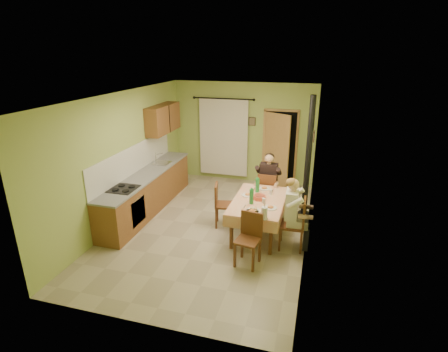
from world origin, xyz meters
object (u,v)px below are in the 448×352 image
(dining_table, at_px, (258,217))
(man_far, at_px, (268,176))
(chair_far, at_px, (267,200))
(man_right, at_px, (293,206))
(chair_right, at_px, (292,234))
(chair_left, at_px, (224,213))
(chair_near, at_px, (248,250))
(stove_flue, at_px, (306,181))

(dining_table, distance_m, man_far, 1.21)
(chair_far, distance_m, man_right, 1.71)
(chair_far, xyz_separation_m, chair_right, (0.71, -1.44, 0.00))
(chair_left, distance_m, man_far, 1.36)
(chair_near, xyz_separation_m, chair_right, (0.70, 0.78, 0.00))
(chair_far, distance_m, chair_near, 2.23)
(chair_left, xyz_separation_m, stove_flue, (1.66, 0.47, 0.73))
(dining_table, xyz_separation_m, chair_right, (0.73, -0.36, -0.09))
(chair_far, xyz_separation_m, chair_near, (0.01, -2.23, -0.00))
(man_far, height_order, stove_flue, stove_flue)
(stove_flue, bearing_deg, chair_far, 152.65)
(chair_near, relative_size, stove_flue, 0.34)
(dining_table, height_order, chair_left, chair_left)
(chair_right, height_order, man_far, man_far)
(chair_right, xyz_separation_m, man_right, (-0.02, -0.00, 0.59))
(dining_table, distance_m, chair_near, 1.14)
(chair_left, distance_m, stove_flue, 1.88)
(chair_near, height_order, stove_flue, stove_flue)
(chair_near, bearing_deg, man_right, -122.17)
(man_far, height_order, man_right, same)
(man_right, relative_size, stove_flue, 0.50)
(man_right, height_order, stove_flue, stove_flue)
(dining_table, xyz_separation_m, man_far, (0.02, 1.10, 0.50))
(chair_right, xyz_separation_m, chair_left, (-1.51, 0.52, -0.00))
(man_right, bearing_deg, man_far, 23.41)
(chair_near, bearing_deg, stove_flue, -106.57)
(chair_near, distance_m, chair_right, 1.05)
(chair_left, height_order, man_far, man_far)
(chair_near, distance_m, chair_left, 1.53)
(dining_table, bearing_deg, chair_far, 89.51)
(chair_right, height_order, man_right, man_right)
(dining_table, distance_m, chair_left, 0.80)
(chair_far, relative_size, chair_right, 0.96)
(chair_right, relative_size, chair_left, 1.07)
(chair_far, xyz_separation_m, chair_left, (-0.80, -0.92, -0.00))
(dining_table, distance_m, stove_flue, 1.27)
(man_right, bearing_deg, dining_table, 61.22)
(stove_flue, bearing_deg, chair_near, -115.61)
(chair_right, bearing_deg, chair_near, 136.11)
(chair_near, bearing_deg, dining_table, -79.55)
(chair_far, height_order, chair_left, chair_far)
(stove_flue, bearing_deg, dining_table, -144.03)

